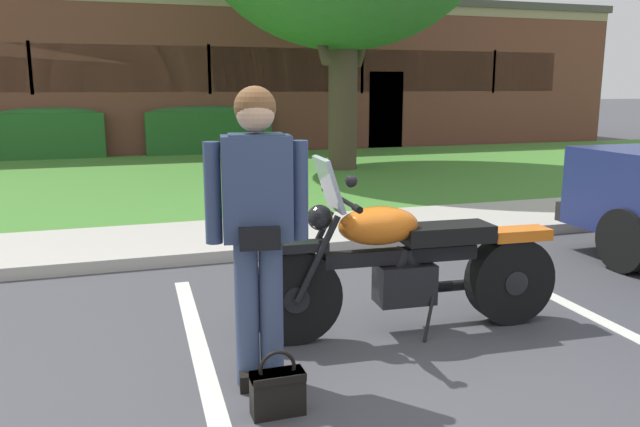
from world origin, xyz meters
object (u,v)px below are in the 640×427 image
at_px(motorcycle, 418,264).
at_px(handbag, 278,389).
at_px(brick_building, 185,76).
at_px(rider_person, 257,216).
at_px(hedge_center_left, 208,129).
at_px(hedge_left, 51,132).

bearing_deg(motorcycle, handbag, -145.83).
bearing_deg(brick_building, motorcycle, -91.18).
distance_m(rider_person, hedge_center_left, 12.78).
xyz_separation_m(hedge_center_left, brick_building, (0.07, 5.38, 1.38)).
height_order(handbag, hedge_center_left, hedge_center_left).
distance_m(rider_person, brick_building, 18.17).
xyz_separation_m(handbag, brick_building, (1.58, 18.46, 1.89)).
xyz_separation_m(motorcycle, brick_building, (0.36, 17.63, 1.54)).
bearing_deg(motorcycle, brick_building, 88.82).
distance_m(hedge_left, brick_building, 6.70).
relative_size(motorcycle, handbag, 6.23).
bearing_deg(brick_building, rider_person, -95.03).
height_order(motorcycle, hedge_center_left, motorcycle).
distance_m(rider_person, hedge_left, 12.87).
xyz_separation_m(hedge_left, brick_building, (3.74, 5.38, 1.38)).
distance_m(hedge_left, hedge_center_left, 3.67).
bearing_deg(handbag, brick_building, 85.10).
bearing_deg(hedge_left, hedge_center_left, 0.00).
relative_size(motorcycle, brick_building, 0.09).
relative_size(handbag, hedge_center_left, 0.12).
relative_size(handbag, hedge_left, 0.15).
distance_m(rider_person, handbag, 0.93).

